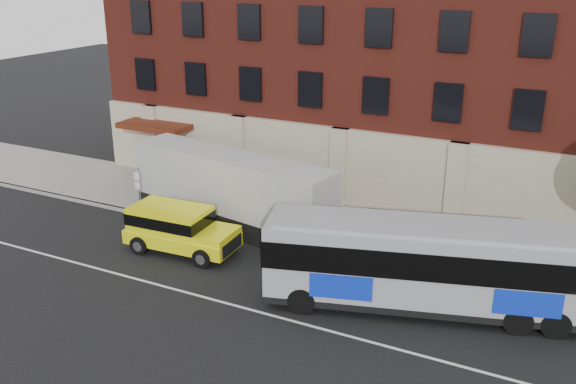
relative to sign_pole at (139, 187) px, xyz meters
The scene contains 9 objects.
ground 10.59m from the sign_pole, 35.87° to the right, with size 120.00×120.00×0.00m, color black.
sidewalk 9.07m from the sign_pole, 18.56° to the left, with size 60.00×6.00×0.15m, color gray.
kerb 8.61m from the sign_pole, ahead, with size 60.00×0.25×0.15m, color gray.
lane_line 10.31m from the sign_pole, 33.60° to the right, with size 60.00×0.12×0.01m, color silver.
building 15.03m from the sign_pole, 51.75° to the left, with size 30.00×12.10×15.00m.
sign_pole is the anchor object (origin of this frame).
city_bus 15.81m from the sign_pole, ahead, with size 12.50×5.90×3.36m.
yellow_suv 5.03m from the sign_pole, 32.10° to the right, with size 5.29×2.49×2.00m.
shipping_container 5.08m from the sign_pole, ahead, with size 11.04×4.05×3.61m.
Camera 1 is at (11.34, -16.81, 12.01)m, focal length 38.91 mm.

